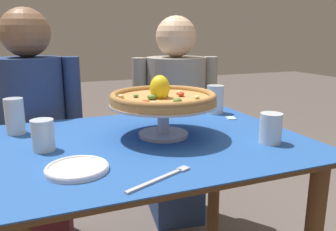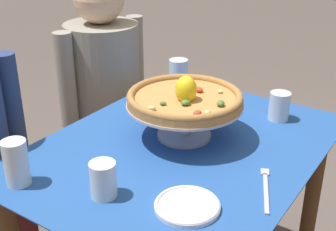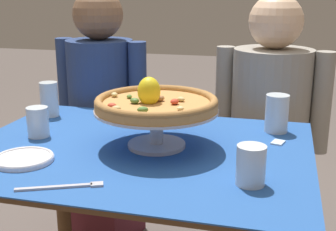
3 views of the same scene
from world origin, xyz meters
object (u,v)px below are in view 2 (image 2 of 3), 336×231
Objects in this scene: water_glass_back_right at (178,76)px; water_glass_back_left at (17,166)px; side_plate at (187,205)px; pizza at (185,97)px; diner_right at (106,104)px; dinner_fork at (266,187)px; pizza_stand at (184,113)px; water_glass_front_right at (279,108)px; sugar_packet at (205,94)px; water_glass_side_left at (103,181)px.

water_glass_back_right is 0.98× the size of water_glass_back_left.
pizza is at bearing 33.10° from side_plate.
diner_right is at bearing 52.61° from side_plate.
dinner_fork is at bearing -58.25° from water_glass_back_left.
diner_right is at bearing 26.55° from water_glass_back_left.
pizza is at bearing -133.24° from pizza_stand.
pizza is (-0.00, -0.00, 0.06)m from pizza_stand.
water_glass_back_right reaches higher than pizza_stand.
pizza is 0.78m from diner_right.
water_glass_front_right reaches higher than side_plate.
water_glass_back_left is 0.69m from dinner_fork.
pizza_stand is at bearing -116.76° from diner_right.
water_glass_back_left is 0.88m from sugar_packet.
water_glass_side_left is 0.23m from side_plate.
water_glass_side_left is at bearing 128.24° from dinner_fork.
water_glass_back_right is (0.77, 0.26, 0.01)m from water_glass_side_left.
water_glass_side_left is 0.79m from sugar_packet.
pizza reaches higher than water_glass_back_right.
water_glass_front_right is at bearing -28.85° from water_glass_back_left.
pizza_stand is 2.95× the size of water_glass_back_right.
side_plate is 3.43× the size of sugar_packet.
pizza_stand is at bearing -160.69° from sugar_packet.
pizza_stand reaches higher than side_plate.
water_glass_back_left is 0.11× the size of diner_right.
pizza_stand is 2.25× the size of side_plate.
water_glass_front_right is 0.50× the size of dinner_fork.
pizza_stand is at bearing 145.51° from water_glass_front_right.
water_glass_front_right reaches higher than water_glass_side_left.
side_plate is (-0.33, -0.22, -0.14)m from pizza.
water_glass_back_right is 0.47m from water_glass_front_right.
sugar_packet is (0.37, 0.13, -0.09)m from pizza_stand.
sugar_packet is at bearing -84.71° from water_glass_back_right.
diner_right reaches higher than dinner_fork.
dinner_fork is at bearing -129.37° from water_glass_back_right.
water_glass_back_left reaches higher than water_glass_back_right.
water_glass_side_left is at bearing -179.64° from pizza.
side_plate is (-0.34, -0.22, -0.08)m from pizza_stand.
water_glass_back_right is 0.86m from water_glass_back_left.
diner_right is (0.33, 0.65, -0.30)m from pizza.
sugar_packet is at bearing 43.47° from dinner_fork.
side_plate is at bearing -145.76° from water_glass_back_right.
water_glass_side_left is at bearing -69.64° from water_glass_back_left.
water_glass_side_left reaches higher than dinner_fork.
pizza is 0.40m from dinner_fork.
side_plate is 0.24m from dinner_fork.
pizza_stand is 7.71× the size of sugar_packet.
diner_right is (0.33, 0.65, -0.24)m from pizza_stand.
dinner_fork is at bearing -111.28° from pizza.
dinner_fork is at bearing -111.40° from pizza_stand.
pizza_stand is 0.55m from water_glass_back_left.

